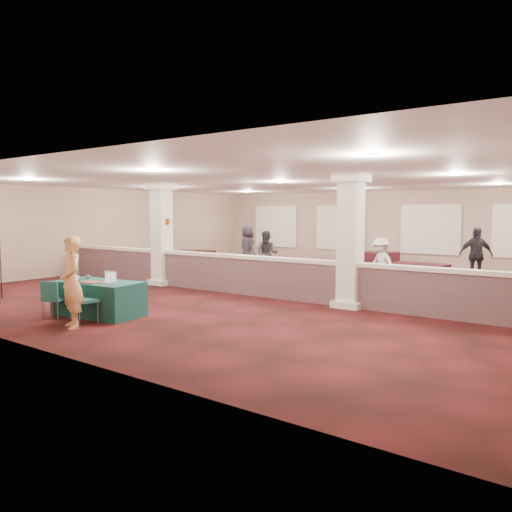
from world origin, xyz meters
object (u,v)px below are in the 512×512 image
Objects in this scene: far_table_front_right at (362,281)px; woman at (72,282)px; far_table_back_left at (195,258)px; attendee_a at (267,254)px; near_table at (99,298)px; attendee_c at (476,255)px; far_table_back_right at (419,274)px; far_table_front_left at (184,264)px; far_table_front_center at (345,281)px; attendee_b at (381,263)px; attendee_d at (247,247)px; conf_chair_side at (52,296)px; conf_chair_main at (80,296)px; far_table_back_center at (377,261)px.

woman is at bearing -113.11° from far_table_front_right.
attendee_a is (4.55, -1.09, 0.49)m from far_table_back_left.
far_table_front_right is at bearing 52.48° from near_table.
far_table_back_right is at bearing -160.72° from attendee_c.
far_table_back_left is (-1.89, 2.61, -0.07)m from far_table_front_left.
near_table reaches higher than far_table_front_center.
far_table_front_right is at bearing -17.86° from far_table_back_left.
far_table_back_left is 0.97× the size of far_table_back_right.
woman reaches higher than far_table_back_right.
attendee_b is (-0.75, -1.34, 0.42)m from far_table_back_right.
attendee_c reaches higher than far_table_back_left.
far_table_back_left is (-9.00, 2.90, -0.08)m from far_table_front_right.
attendee_c reaches higher than attendee_d.
far_table_back_right is 1.03× the size of attendee_a.
attendee_d is at bearing 77.00° from conf_chair_side.
near_table is 1.16× the size of far_table_front_center.
far_table_back_right is at bearing 0.00° from far_table_back_left.
near_table is 1.13× the size of attendee_d.
far_table_back_right is (3.84, 9.63, -0.23)m from conf_chair_main.
far_table_back_center is 0.98× the size of attendee_d.
woman is 13.27m from far_table_back_center.
attendee_d reaches higher than far_table_front_left.
attendee_a is at bearing 108.88° from conf_chair_main.
conf_chair_side is at bearing -131.10° from near_table.
conf_chair_main reaches higher than far_table_front_right.
far_table_back_right is (0.66, 2.90, -0.07)m from far_table_front_right.
conf_chair_side is 0.41× the size of far_table_front_right.
far_table_front_right is at bearing -144.51° from attendee_c.
far_table_front_center is 8.98m from far_table_back_left.
conf_chair_side is 0.45× the size of woman.
far_table_front_left reaches higher than near_table.
attendee_c is (4.96, 11.48, -0.00)m from woman.
conf_chair_main is 7.25m from far_table_front_center.
far_table_front_right is (3.18, 6.73, -0.16)m from conf_chair_main.
near_table is 11.83m from attendee_c.
attendee_b is at bearing 58.52° from near_table.
attendee_c reaches higher than near_table.
far_table_back_left is at bearing 161.16° from far_table_front_center.
attendee_c is (2.46, 4.46, 0.56)m from far_table_front_center.
conf_chair_side is 0.48× the size of far_table_back_center.
conf_chair_side reaches higher than far_table_front_left.
woman reaches higher than attendee_a.
conf_chair_main reaches higher than conf_chair_side.
attendee_d is at bearing 128.79° from woman.
far_table_front_left is at bearing 177.52° from far_table_front_center.
conf_chair_side reaches higher than near_table.
attendee_b is (4.36, -0.25, -0.05)m from attendee_a.
far_table_front_center is 5.12m from attendee_c.
far_table_front_left is 3.09m from attendee_a.
conf_chair_side is 0.50× the size of far_table_back_left.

